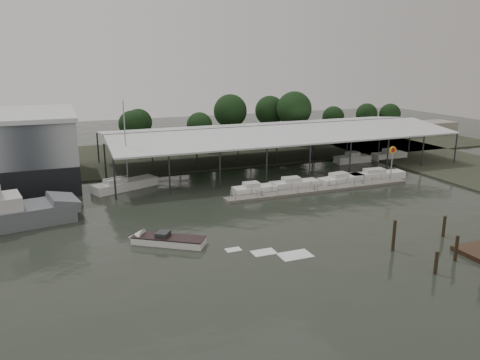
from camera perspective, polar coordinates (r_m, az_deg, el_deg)
name	(u,v)px	position (r m, az deg, el deg)	size (l,w,h in m)	color
ground	(248,229)	(51.16, 1.03, -5.98)	(200.00, 200.00, 0.00)	#262C23
land_strip_far	(163,155)	(89.93, -9.32, 2.98)	(140.00, 30.00, 0.30)	#333629
land_strip_east	(480,172)	(85.35, 27.25, 0.89)	(20.00, 60.00, 0.30)	#333629
covered_boat_shed	(277,129)	(81.29, 4.55, 6.21)	(58.24, 24.00, 6.96)	silver
floating_dock	(320,190)	(66.13, 9.74, -1.19)	(28.00, 2.00, 1.40)	slate
shell_fuel_sign	(392,157)	(72.11, 18.07, 2.66)	(1.10, 0.18, 5.55)	#939698
distant_commercial_buildings	(405,128)	(119.02, 19.42, 6.04)	(22.00, 8.00, 4.00)	gray
white_sailboat	(124,185)	(68.07, -13.94, -0.57)	(9.62, 5.91, 12.61)	white
speedboat_underway	(162,240)	(47.77, -9.44, -7.22)	(16.60, 11.58, 2.00)	white
moored_cruiser_0	(254,189)	(63.89, 1.74, -1.16)	(6.01, 2.21, 1.70)	white
moored_cruiser_1	(294,184)	(67.02, 6.58, -0.49)	(7.10, 2.44, 1.70)	white
moored_cruiser_2	(341,179)	(70.72, 12.23, 0.07)	(7.87, 3.19, 1.70)	white
moored_cruiser_3	(376,175)	(74.66, 16.28, 0.58)	(9.11, 2.85, 1.70)	white
mooring_pilings	(448,254)	(46.50, 24.02, -8.19)	(7.64, 10.96, 3.70)	#322619
horizon_tree_line	(263,114)	(101.72, 2.81, 8.01)	(65.48, 12.81, 11.18)	#2F1E15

